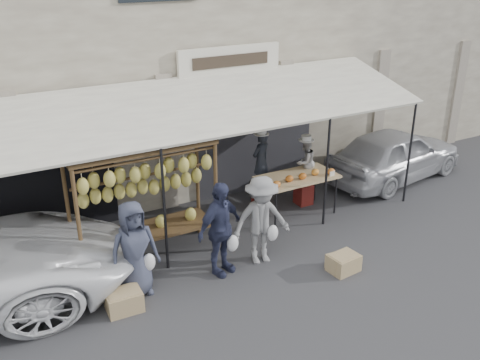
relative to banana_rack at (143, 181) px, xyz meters
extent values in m
plane|color=#2D2D30|center=(1.19, -1.63, -1.57)|extent=(90.00, 90.00, 0.00)
cube|color=beige|center=(1.19, 4.87, 1.93)|extent=(24.00, 6.00, 7.00)
cube|color=#232328|center=(3.39, 1.83, -0.32)|extent=(3.00, 0.10, 2.50)
cube|color=black|center=(-1.31, 1.83, -0.32)|extent=(2.60, 0.10, 2.50)
cube|color=silver|center=(2.69, 1.77, 1.58)|extent=(2.40, 0.10, 0.60)
cube|color=silver|center=(1.19, 0.67, 1.03)|extent=(10.00, 2.34, 0.63)
cylinder|color=black|center=(0.19, -0.48, -0.42)|extent=(0.05, 0.05, 2.30)
cylinder|color=black|center=(3.69, -0.48, -0.42)|extent=(0.05, 0.05, 2.30)
cylinder|color=black|center=(5.99, -0.48, -0.42)|extent=(0.05, 0.05, 2.30)
cylinder|color=#48321A|center=(-1.25, -0.34, -0.47)|extent=(0.07, 0.07, 2.20)
cylinder|color=#48321A|center=(1.25, -0.34, -0.47)|extent=(0.07, 0.07, 2.20)
cylinder|color=#48321A|center=(-1.25, 0.46, -0.47)|extent=(0.07, 0.07, 2.20)
cylinder|color=#48321A|center=(1.25, 0.46, -0.47)|extent=(0.07, 0.07, 2.20)
cube|color=#48321A|center=(0.00, 0.06, 0.63)|extent=(2.60, 0.90, 0.07)
cylinder|color=#48321A|center=(0.00, -0.29, 0.51)|extent=(2.50, 0.05, 0.05)
cylinder|color=#48321A|center=(0.00, 0.41, 0.51)|extent=(2.50, 0.05, 0.05)
cylinder|color=#48321A|center=(0.00, 0.06, 0.08)|extent=(2.50, 0.05, 0.05)
cube|color=#48321A|center=(0.00, 0.06, -1.02)|extent=(2.50, 0.80, 0.05)
ellipsoid|color=#D4BF5D|center=(-1.10, -0.29, 0.25)|extent=(0.20, 0.18, 0.30)
ellipsoid|color=#D4BF5D|center=(-0.88, -0.14, 0.25)|extent=(0.20, 0.18, 0.30)
ellipsoid|color=#D4BF5D|center=(-0.66, -0.29, 0.28)|extent=(0.20, 0.18, 0.30)
ellipsoid|color=#D4BF5D|center=(-0.44, -0.14, 0.25)|extent=(0.20, 0.18, 0.30)
ellipsoid|color=#D4BF5D|center=(-0.22, -0.29, 0.27)|extent=(0.20, 0.18, 0.30)
ellipsoid|color=#D4BF5D|center=(0.00, -0.14, 0.24)|extent=(0.20, 0.18, 0.30)
ellipsoid|color=#D4BF5D|center=(0.22, -0.29, 0.25)|extent=(0.20, 0.18, 0.30)
ellipsoid|color=#D4BF5D|center=(0.44, -0.14, 0.27)|extent=(0.20, 0.18, 0.30)
ellipsoid|color=#D4BF5D|center=(0.66, -0.29, 0.27)|extent=(0.20, 0.18, 0.30)
ellipsoid|color=#D4BF5D|center=(0.88, -0.14, 0.26)|extent=(0.20, 0.18, 0.30)
ellipsoid|color=#D4BF5D|center=(1.10, -0.29, 0.25)|extent=(0.20, 0.18, 0.30)
ellipsoid|color=#D4BF5D|center=(-1.05, 0.06, -0.16)|extent=(0.20, 0.18, 0.30)
ellipsoid|color=#D4BF5D|center=(-0.84, 0.06, -0.12)|extent=(0.20, 0.18, 0.30)
ellipsoid|color=#D4BF5D|center=(-0.63, 0.06, -0.14)|extent=(0.20, 0.18, 0.30)
ellipsoid|color=#D4BF5D|center=(-0.42, 0.06, -0.13)|extent=(0.20, 0.18, 0.30)
ellipsoid|color=#D4BF5D|center=(-0.21, 0.06, -0.14)|extent=(0.20, 0.18, 0.30)
ellipsoid|color=#D4BF5D|center=(0.00, 0.06, -0.13)|extent=(0.20, 0.18, 0.30)
ellipsoid|color=#D4BF5D|center=(0.21, 0.06, -0.18)|extent=(0.20, 0.18, 0.30)
ellipsoid|color=#D4BF5D|center=(0.42, 0.06, -0.16)|extent=(0.20, 0.18, 0.30)
ellipsoid|color=#D4BF5D|center=(0.63, 0.06, -0.16)|extent=(0.20, 0.18, 0.30)
ellipsoid|color=#D4BF5D|center=(0.84, 0.06, -0.17)|extent=(0.20, 0.18, 0.30)
ellipsoid|color=#D4BF5D|center=(1.05, 0.06, -0.13)|extent=(0.20, 0.18, 0.30)
cube|color=tan|center=(3.44, 0.19, -0.70)|extent=(1.70, 0.90, 0.05)
cylinder|color=black|center=(2.67, -0.18, -1.15)|extent=(0.04, 0.04, 0.85)
cylinder|color=black|center=(4.21, -0.18, -1.15)|extent=(0.04, 0.04, 0.85)
cylinder|color=black|center=(2.67, 0.56, -1.15)|extent=(0.04, 0.04, 0.85)
cylinder|color=black|center=(4.21, 0.56, -1.15)|extent=(0.04, 0.04, 0.85)
ellipsoid|color=orange|center=(2.74, -0.10, -0.60)|extent=(0.18, 0.14, 0.14)
ellipsoid|color=#B25919|center=(3.12, 0.02, -0.60)|extent=(0.18, 0.14, 0.14)
ellipsoid|color=#B25919|center=(3.44, -0.01, -0.60)|extent=(0.18, 0.14, 0.14)
ellipsoid|color=orange|center=(3.81, 0.05, -0.60)|extent=(0.18, 0.14, 0.14)
ellipsoid|color=orange|center=(4.12, -0.10, -0.60)|extent=(0.18, 0.14, 0.14)
imported|color=#22262E|center=(3.00, 0.95, -0.50)|extent=(0.55, 0.44, 1.30)
imported|color=#9F9F9F|center=(3.90, 0.54, -0.56)|extent=(0.62, 0.54, 1.08)
imported|color=#373B4E|center=(-0.54, -0.93, -0.74)|extent=(0.85, 0.58, 1.67)
imported|color=#2B2F4B|center=(0.96, -1.06, -0.71)|extent=(1.10, 0.74, 1.73)
imported|color=gray|center=(1.78, -1.09, -0.73)|extent=(1.17, 0.79, 1.68)
cube|color=maroon|center=(3.00, 0.95, -1.36)|extent=(0.37, 0.37, 0.42)
cube|color=maroon|center=(3.90, 0.54, -1.34)|extent=(0.41, 0.41, 0.47)
cube|color=tan|center=(2.90, -2.10, -1.42)|extent=(0.56, 0.45, 0.31)
cube|color=tan|center=(2.89, -2.04, -1.43)|extent=(0.50, 0.39, 0.28)
cube|color=tan|center=(-0.89, -1.29, -1.41)|extent=(0.57, 0.44, 0.33)
imported|color=#ACADB2|center=(6.70, 0.64, -0.91)|extent=(4.07, 2.11, 1.32)
camera|label=1|loc=(-2.70, -8.35, 3.71)|focal=40.00mm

